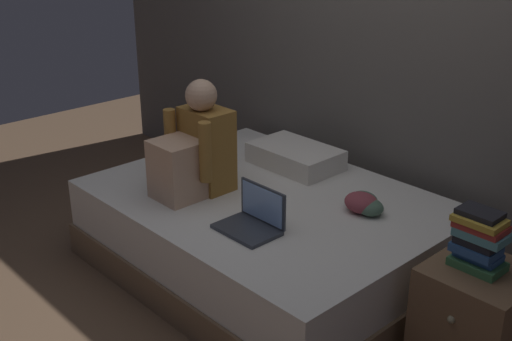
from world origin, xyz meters
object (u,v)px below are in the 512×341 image
(laptop, at_px, (253,219))
(clothes_pile, at_px, (364,203))
(person_sitting, at_px, (195,151))
(nightstand, at_px, (474,322))
(bed, at_px, (267,234))
(pillow, at_px, (295,156))
(book_stack, at_px, (479,240))

(laptop, distance_m, clothes_pile, 0.63)
(person_sitting, bearing_deg, nightstand, 11.04)
(nightstand, bearing_deg, bed, -177.26)
(bed, height_order, pillow, pillow)
(person_sitting, xyz_separation_m, laptop, (0.57, -0.08, -0.20))
(nightstand, xyz_separation_m, pillow, (-1.51, 0.39, 0.28))
(laptop, relative_size, book_stack, 1.19)
(clothes_pile, bearing_deg, book_stack, -13.41)
(bed, height_order, clothes_pile, clothes_pile)
(book_stack, height_order, clothes_pile, book_stack)
(nightstand, relative_size, book_stack, 2.04)
(bed, bearing_deg, laptop, -53.80)
(laptop, bearing_deg, book_stack, 21.32)
(laptop, xyz_separation_m, pillow, (-0.45, 0.78, 0.01))
(laptop, bearing_deg, nightstand, 20.53)
(book_stack, bearing_deg, nightstand, -3.84)
(person_sitting, xyz_separation_m, clothes_pile, (0.83, 0.50, -0.20))
(bed, height_order, book_stack, book_stack)
(nightstand, relative_size, pillow, 0.98)
(person_sitting, bearing_deg, clothes_pile, 31.09)
(nightstand, xyz_separation_m, clothes_pile, (-0.80, 0.18, 0.26))
(person_sitting, xyz_separation_m, book_stack, (1.59, 0.32, -0.06))
(laptop, xyz_separation_m, clothes_pile, (0.26, 0.58, -0.01))
(nightstand, height_order, person_sitting, person_sitting)
(bed, bearing_deg, pillow, 114.86)
(laptop, relative_size, pillow, 0.57)
(bed, bearing_deg, person_sitting, -142.15)
(laptop, bearing_deg, person_sitting, 172.29)
(person_sitting, height_order, book_stack, person_sitting)
(book_stack, distance_m, clothes_pile, 0.79)
(bed, bearing_deg, book_stack, 2.93)
(pillow, distance_m, clothes_pile, 0.74)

